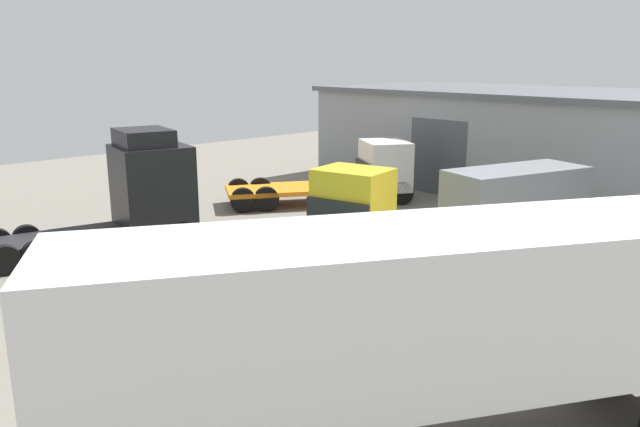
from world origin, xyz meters
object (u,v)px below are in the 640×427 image
Objects in this scene: tractor_unit_black at (138,191)px; container_trailer_red at (431,313)px; flatbed_truck_white at (357,173)px; flatbed_truck_yellow at (335,216)px; delivery_van_grey at (518,206)px.

container_trailer_red is at bearing -88.11° from tractor_unit_black.
flatbed_truck_white is at bearing -104.24° from container_trailer_red.
tractor_unit_black reaches higher than flatbed_truck_yellow.
flatbed_truck_white is (0.62, 10.43, -0.58)m from tractor_unit_black.
container_trailer_red is 2.10× the size of delivery_van_grey.
tractor_unit_black is 0.86× the size of flatbed_truck_yellow.
delivery_van_grey is 6.22m from flatbed_truck_yellow.
tractor_unit_black is 1.30× the size of delivery_van_grey.
flatbed_truck_white is at bearing 95.96° from delivery_van_grey.
container_trailer_red is 1.39× the size of flatbed_truck_yellow.
delivery_van_grey is at bearing -68.43° from flatbed_truck_white.
container_trailer_red is (14.30, -2.37, 0.60)m from tractor_unit_black.
flatbed_truck_yellow is 8.07m from flatbed_truck_white.
tractor_unit_black is 0.62× the size of container_trailer_red.
flatbed_truck_yellow is at bearing -97.67° from container_trailer_red.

